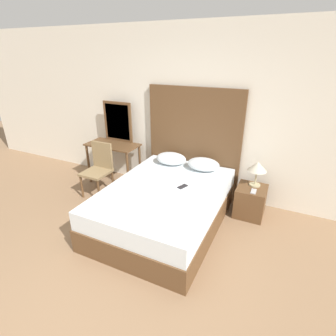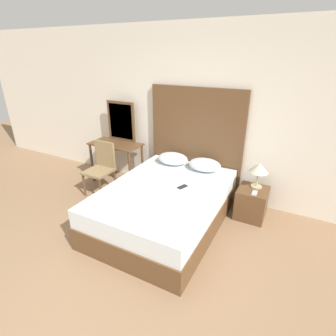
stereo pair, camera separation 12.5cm
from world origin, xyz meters
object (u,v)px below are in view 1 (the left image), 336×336
at_px(bed, 165,206).
at_px(phone_on_bed, 183,187).
at_px(table_lamp, 257,167).
at_px(phone_on_nightstand, 254,191).
at_px(nightstand, 250,201).
at_px(vanity_desk, 113,151).
at_px(chair, 99,166).

bearing_deg(bed, phone_on_bed, 29.99).
relative_size(table_lamp, phone_on_nightstand, 2.48).
bearing_deg(phone_on_nightstand, nightstand, 107.65).
relative_size(phone_on_bed, vanity_desk, 0.17).
xyz_separation_m(bed, table_lamp, (1.08, 0.83, 0.47)).
relative_size(bed, phone_on_nightstand, 13.75).
bearing_deg(phone_on_bed, phone_on_nightstand, 29.88).
distance_m(bed, phone_on_nightstand, 1.28).
distance_m(nightstand, phone_on_nightstand, 0.26).
height_order(nightstand, table_lamp, table_lamp).
xyz_separation_m(nightstand, vanity_desk, (-2.48, 0.01, 0.39)).
distance_m(phone_on_nightstand, chair, 2.51).
bearing_deg(chair, nightstand, 9.87).
bearing_deg(vanity_desk, bed, -28.08).
relative_size(bed, nightstand, 4.59).
xyz_separation_m(phone_on_bed, chair, (-1.61, 0.19, -0.08)).
distance_m(phone_on_bed, phone_on_nightstand, 1.02).
distance_m(bed, vanity_desk, 1.64).
bearing_deg(bed, table_lamp, 37.63).
relative_size(vanity_desk, chair, 1.06).
height_order(vanity_desk, chair, chair).
xyz_separation_m(phone_on_bed, phone_on_nightstand, (0.88, 0.51, -0.12)).
distance_m(bed, phone_on_bed, 0.38).
relative_size(phone_on_nightstand, chair, 0.17).
bearing_deg(bed, chair, 167.25).
xyz_separation_m(phone_on_nightstand, vanity_desk, (-2.52, 0.13, 0.16)).
height_order(bed, chair, chair).
bearing_deg(phone_on_nightstand, phone_on_bed, -150.12).
distance_m(phone_on_bed, chair, 1.62).
height_order(table_lamp, chair, chair).
height_order(bed, phone_on_bed, phone_on_bed).
distance_m(vanity_desk, chair, 0.46).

